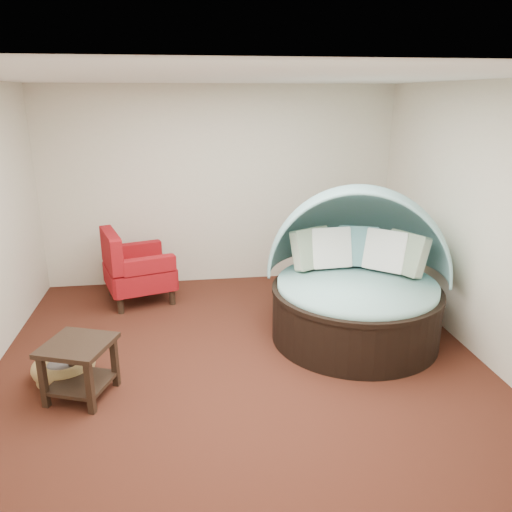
{
  "coord_description": "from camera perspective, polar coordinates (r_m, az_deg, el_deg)",
  "views": [
    {
      "loc": [
        -0.49,
        -4.58,
        2.66
      ],
      "look_at": [
        0.25,
        0.6,
        0.96
      ],
      "focal_mm": 35.0,
      "sensor_mm": 36.0,
      "label": 1
    }
  ],
  "objects": [
    {
      "name": "floor",
      "position": [
        5.32,
        -1.76,
        -12.01
      ],
      "size": [
        5.0,
        5.0,
        0.0
      ],
      "primitive_type": "plane",
      "color": "#411D12",
      "rests_on": "ground"
    },
    {
      "name": "wall_back",
      "position": [
        7.21,
        -4.12,
        7.89
      ],
      "size": [
        5.0,
        0.0,
        5.0
      ],
      "primitive_type": "plane",
      "rotation": [
        1.57,
        0.0,
        0.0
      ],
      "color": "beige",
      "rests_on": "floor"
    },
    {
      "name": "wall_front",
      "position": [
        2.48,
        4.6,
        -12.54
      ],
      "size": [
        5.0,
        0.0,
        5.0
      ],
      "primitive_type": "plane",
      "rotation": [
        -1.57,
        0.0,
        0.0
      ],
      "color": "beige",
      "rests_on": "floor"
    },
    {
      "name": "wall_right",
      "position": [
        5.61,
        24.41,
        3.42
      ],
      "size": [
        0.0,
        5.0,
        5.0
      ],
      "primitive_type": "plane",
      "rotation": [
        1.57,
        0.0,
        -1.57
      ],
      "color": "beige",
      "rests_on": "floor"
    },
    {
      "name": "ceiling",
      "position": [
        4.61,
        -2.11,
        19.75
      ],
      "size": [
        5.0,
        5.0,
        0.0
      ],
      "primitive_type": "plane",
      "rotation": [
        3.14,
        0.0,
        0.0
      ],
      "color": "white",
      "rests_on": "wall_back"
    },
    {
      "name": "canopy_daybed",
      "position": [
        5.7,
        11.51,
        -1.41
      ],
      "size": [
        2.42,
        2.38,
        1.73
      ],
      "rotation": [
        0.0,
        0.0,
        -0.32
      ],
      "color": "black",
      "rests_on": "floor"
    },
    {
      "name": "pet_basket",
      "position": [
        5.33,
        -21.1,
        -11.88
      ],
      "size": [
        0.75,
        0.75,
        0.21
      ],
      "rotation": [
        0.0,
        0.0,
        -0.3
      ],
      "color": "olive",
      "rests_on": "floor"
    },
    {
      "name": "red_armchair",
      "position": [
        6.82,
        -13.72,
        -1.4
      ],
      "size": [
        1.05,
        1.05,
        0.99
      ],
      "rotation": [
        0.0,
        0.0,
        0.3
      ],
      "color": "black",
      "rests_on": "floor"
    },
    {
      "name": "side_table",
      "position": [
        4.89,
        -19.55,
        -11.33
      ],
      "size": [
        0.72,
        0.72,
        0.54
      ],
      "rotation": [
        0.0,
        0.0,
        -0.36
      ],
      "color": "black",
      "rests_on": "floor"
    }
  ]
}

